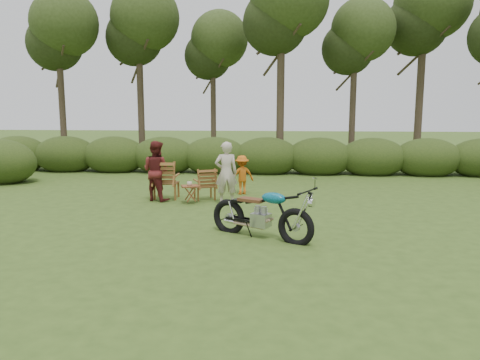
# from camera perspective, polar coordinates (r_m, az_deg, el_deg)

# --- Properties ---
(ground) EXTENTS (80.00, 80.00, 0.00)m
(ground) POSITION_cam_1_polar(r_m,az_deg,el_deg) (9.25, 1.69, -7.05)
(ground) COLOR #324B19
(ground) RESTS_ON ground
(tree_line) EXTENTS (22.52, 11.62, 8.14)m
(tree_line) POSITION_cam_1_polar(r_m,az_deg,el_deg) (18.66, 5.00, 12.82)
(tree_line) COLOR #392B1F
(tree_line) RESTS_ON ground
(motorcycle) EXTENTS (2.28, 1.75, 1.23)m
(motorcycle) POSITION_cam_1_polar(r_m,az_deg,el_deg) (9.29, 2.54, -6.98)
(motorcycle) COLOR #0E97BA
(motorcycle) RESTS_ON ground
(lawn_chair_right) EXTENTS (0.79, 0.79, 0.87)m
(lawn_chair_right) POSITION_cam_1_polar(r_m,az_deg,el_deg) (13.01, -4.32, -2.36)
(lawn_chair_right) COLOR brown
(lawn_chair_right) RESTS_ON ground
(lawn_chair_left) EXTENTS (0.75, 0.75, 1.06)m
(lawn_chair_left) POSITION_cam_1_polar(r_m,az_deg,el_deg) (13.25, -8.90, -2.23)
(lawn_chair_left) COLOR brown
(lawn_chair_left) RESTS_ON ground
(side_table) EXTENTS (0.58, 0.53, 0.48)m
(side_table) POSITION_cam_1_polar(r_m,az_deg,el_deg) (12.48, -6.07, -1.75)
(side_table) COLOR brown
(side_table) RESTS_ON ground
(cup) EXTENTS (0.13, 0.13, 0.10)m
(cup) POSITION_cam_1_polar(r_m,az_deg,el_deg) (12.44, -6.17, -0.42)
(cup) COLOR beige
(cup) RESTS_ON side_table
(adult_a) EXTENTS (0.67, 0.51, 1.64)m
(adult_a) POSITION_cam_1_polar(r_m,az_deg,el_deg) (12.45, -1.68, -2.85)
(adult_a) COLOR beige
(adult_a) RESTS_ON ground
(adult_b) EXTENTS (0.97, 0.88, 1.63)m
(adult_b) POSITION_cam_1_polar(r_m,az_deg,el_deg) (13.03, -10.08, -2.46)
(adult_b) COLOR #5A1A19
(adult_b) RESTS_ON ground
(child) EXTENTS (0.85, 0.69, 1.14)m
(child) POSITION_cam_1_polar(r_m,az_deg,el_deg) (13.73, 0.23, -1.73)
(child) COLOR #BF5912
(child) RESTS_ON ground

